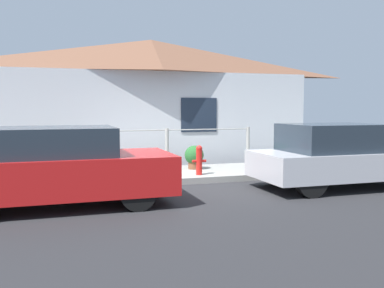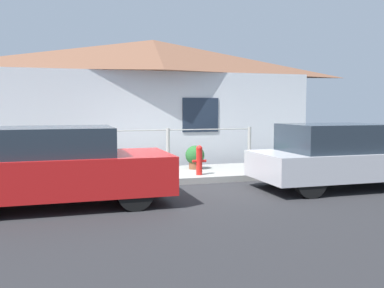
{
  "view_description": "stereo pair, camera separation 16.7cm",
  "coord_description": "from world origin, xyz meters",
  "px_view_note": "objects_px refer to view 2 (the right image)",
  "views": [
    {
      "loc": [
        -2.85,
        -9.18,
        1.75
      ],
      "look_at": [
        0.18,
        0.3,
        0.9
      ],
      "focal_mm": 40.0,
      "sensor_mm": 36.0,
      "label": 1
    },
    {
      "loc": [
        -2.69,
        -9.23,
        1.75
      ],
      "look_at": [
        0.18,
        0.3,
        0.9
      ],
      "focal_mm": 40.0,
      "sensor_mm": 36.0,
      "label": 2
    }
  ],
  "objects_px": {
    "fire_hydrant": "(199,159)",
    "potted_plant_near_hydrant": "(195,156)",
    "car_left": "(58,166)",
    "car_right": "(335,156)",
    "potted_plant_by_fence": "(48,164)"
  },
  "relations": [
    {
      "from": "car_right",
      "to": "potted_plant_near_hydrant",
      "type": "relative_size",
      "value": 5.89
    },
    {
      "from": "fire_hydrant",
      "to": "potted_plant_near_hydrant",
      "type": "height_order",
      "value": "fire_hydrant"
    },
    {
      "from": "fire_hydrant",
      "to": "potted_plant_near_hydrant",
      "type": "relative_size",
      "value": 1.15
    },
    {
      "from": "car_right",
      "to": "potted_plant_by_fence",
      "type": "height_order",
      "value": "car_right"
    },
    {
      "from": "car_left",
      "to": "potted_plant_by_fence",
      "type": "distance_m",
      "value": 2.98
    },
    {
      "from": "potted_plant_by_fence",
      "to": "car_left",
      "type": "bearing_deg",
      "value": -84.66
    },
    {
      "from": "car_left",
      "to": "car_right",
      "type": "relative_size",
      "value": 1.08
    },
    {
      "from": "fire_hydrant",
      "to": "potted_plant_by_fence",
      "type": "xyz_separation_m",
      "value": [
        -3.47,
        1.22,
        -0.12
      ]
    },
    {
      "from": "car_left",
      "to": "potted_plant_by_fence",
      "type": "height_order",
      "value": "car_left"
    },
    {
      "from": "potted_plant_by_fence",
      "to": "fire_hydrant",
      "type": "bearing_deg",
      "value": -19.35
    },
    {
      "from": "fire_hydrant",
      "to": "potted_plant_by_fence",
      "type": "bearing_deg",
      "value": 160.65
    },
    {
      "from": "potted_plant_near_hydrant",
      "to": "car_left",
      "type": "bearing_deg",
      "value": -141.47
    },
    {
      "from": "car_right",
      "to": "car_left",
      "type": "bearing_deg",
      "value": 179.85
    },
    {
      "from": "fire_hydrant",
      "to": "potted_plant_near_hydrant",
      "type": "bearing_deg",
      "value": 78.88
    },
    {
      "from": "car_left",
      "to": "car_right",
      "type": "xyz_separation_m",
      "value": [
        5.74,
        0.0,
        -0.01
      ]
    }
  ]
}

